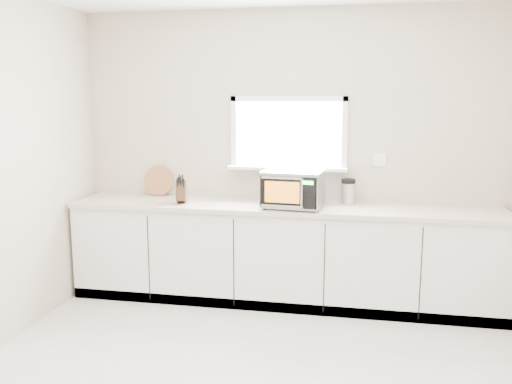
# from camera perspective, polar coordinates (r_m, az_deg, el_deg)

# --- Properties ---
(back_wall) EXTENTS (4.00, 0.17, 2.70)m
(back_wall) POSITION_cam_1_polar(r_m,az_deg,el_deg) (5.17, 3.43, 4.10)
(back_wall) COLOR #C5B29D
(back_wall) RESTS_ON ground
(cabinets) EXTENTS (3.92, 0.60, 0.88)m
(cabinets) POSITION_cam_1_polar(r_m,az_deg,el_deg) (5.06, 2.87, -6.70)
(cabinets) COLOR silver
(cabinets) RESTS_ON ground
(countertop) EXTENTS (3.92, 0.64, 0.04)m
(countertop) POSITION_cam_1_polar(r_m,az_deg,el_deg) (4.94, 2.90, -1.61)
(countertop) COLOR beige
(countertop) RESTS_ON cabinets
(microwave) EXTENTS (0.55, 0.46, 0.33)m
(microwave) POSITION_cam_1_polar(r_m,az_deg,el_deg) (4.80, 3.91, 0.39)
(microwave) COLOR black
(microwave) RESTS_ON countertop
(knife_block) EXTENTS (0.13, 0.20, 0.27)m
(knife_block) POSITION_cam_1_polar(r_m,az_deg,el_deg) (5.05, -7.87, 0.15)
(knife_block) COLOR #3F2716
(knife_block) RESTS_ON countertop
(cutting_board) EXTENTS (0.30, 0.07, 0.30)m
(cutting_board) POSITION_cam_1_polar(r_m,az_deg,el_deg) (5.47, -10.21, 1.18)
(cutting_board) COLOR #AD6343
(cutting_board) RESTS_ON countertop
(coffee_grinder) EXTENTS (0.15, 0.15, 0.23)m
(coffee_grinder) POSITION_cam_1_polar(r_m,az_deg,el_deg) (5.05, 9.68, 0.09)
(coffee_grinder) COLOR #A9ACB1
(coffee_grinder) RESTS_ON countertop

